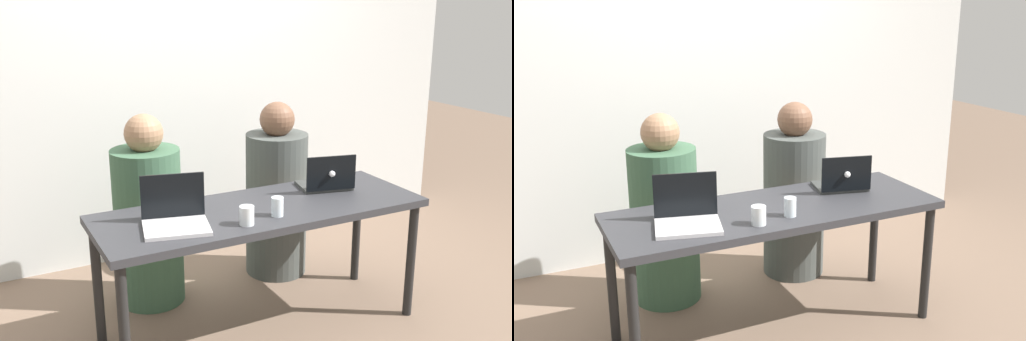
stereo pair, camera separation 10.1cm
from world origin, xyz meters
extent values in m
plane|color=brown|center=(0.00, 0.00, 0.00)|extent=(12.00, 12.00, 0.00)
cube|color=silver|center=(0.00, 1.28, 1.20)|extent=(4.50, 0.10, 2.41)
cube|color=#2E2E32|center=(0.00, 0.00, 0.68)|extent=(1.72, 0.60, 0.04)
cylinder|color=black|center=(-0.81, -0.25, 0.33)|extent=(0.05, 0.05, 0.66)
cylinder|color=black|center=(0.81, -0.25, 0.33)|extent=(0.05, 0.05, 0.66)
cylinder|color=black|center=(-0.81, 0.25, 0.33)|extent=(0.05, 0.05, 0.66)
cylinder|color=black|center=(0.81, 0.25, 0.33)|extent=(0.05, 0.05, 0.66)
cylinder|color=#3A5D43|center=(-0.42, 0.60, 0.46)|extent=(0.43, 0.43, 0.92)
sphere|color=#997051|center=(-0.42, 0.60, 1.01)|extent=(0.22, 0.22, 0.22)
cylinder|color=#434845|center=(0.42, 0.60, 0.46)|extent=(0.43, 0.43, 0.92)
sphere|color=brown|center=(0.42, 0.60, 1.01)|extent=(0.22, 0.22, 0.22)
cube|color=silver|center=(-0.49, -0.09, 0.71)|extent=(0.35, 0.30, 0.02)
cube|color=black|center=(-0.47, 0.03, 0.83)|extent=(0.30, 0.08, 0.22)
sphere|color=white|center=(-0.46, 0.04, 0.83)|extent=(0.04, 0.04, 0.04)
cube|color=#373A38|center=(0.47, 0.13, 0.71)|extent=(0.32, 0.27, 0.02)
cube|color=black|center=(0.44, 0.03, 0.82)|extent=(0.28, 0.07, 0.19)
sphere|color=white|center=(0.44, 0.01, 0.82)|extent=(0.03, 0.03, 0.03)
cylinder|color=white|center=(-0.18, -0.18, 0.75)|extent=(0.07, 0.07, 0.09)
cylinder|color=silver|center=(-0.18, -0.18, 0.73)|extent=(0.06, 0.06, 0.05)
cylinder|color=silver|center=(0.01, -0.15, 0.75)|extent=(0.06, 0.06, 0.10)
cylinder|color=silver|center=(0.01, -0.15, 0.73)|extent=(0.05, 0.05, 0.05)
camera|label=1|loc=(-1.35, -2.56, 1.75)|focal=42.00mm
camera|label=2|loc=(-1.26, -2.60, 1.75)|focal=42.00mm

